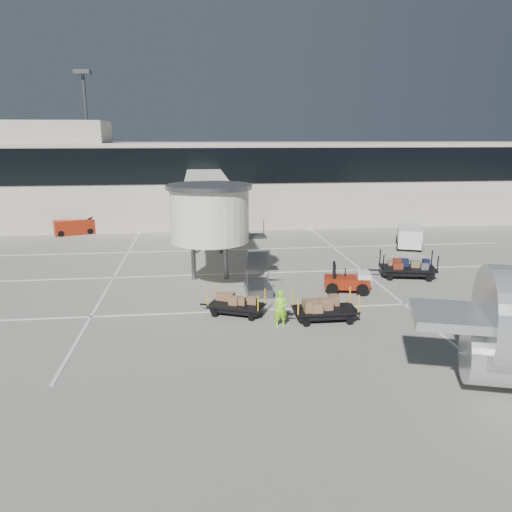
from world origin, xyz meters
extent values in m
plane|color=#B8B3A5|center=(0.00, 0.00, 0.00)|extent=(140.00, 140.00, 0.00)
cube|color=white|center=(0.00, 2.00, 0.01)|extent=(40.00, 0.15, 0.02)
cube|color=white|center=(0.00, 9.00, 0.01)|extent=(40.00, 0.15, 0.02)
cube|color=white|center=(0.00, 16.00, 0.01)|extent=(40.00, 0.15, 0.02)
cube|color=white|center=(6.00, 10.00, 0.01)|extent=(0.15, 30.00, 0.02)
cube|color=white|center=(-10.00, 10.00, 0.01)|extent=(0.15, 30.00, 0.02)
cube|color=beige|center=(0.00, 30.00, 4.00)|extent=(64.00, 12.00, 8.00)
cube|color=black|center=(0.00, 23.95, 6.00)|extent=(64.00, 0.12, 3.20)
cube|color=beige|center=(-18.00, 28.00, 9.00)|extent=(10.00, 6.00, 2.00)
cylinder|color=slate|center=(-16.00, 34.00, 7.50)|extent=(0.36, 0.36, 15.00)
cube|color=slate|center=(-16.00, 34.00, 15.00)|extent=(1.60, 1.60, 0.40)
cube|color=white|center=(-4.00, 15.00, 4.30)|extent=(3.00, 18.00, 2.80)
cylinder|color=white|center=(-4.00, 6.00, 4.30)|extent=(4.40, 4.40, 3.00)
cylinder|color=slate|center=(-4.00, 6.00, 5.90)|extent=(4.80, 4.80, 0.25)
cylinder|color=slate|center=(-5.00, 8.00, 1.45)|extent=(0.28, 0.28, 2.90)
cylinder|color=slate|center=(-3.00, 8.00, 1.45)|extent=(0.28, 0.28, 2.90)
cylinder|color=slate|center=(-5.00, 15.00, 1.45)|extent=(0.28, 0.28, 2.90)
cylinder|color=slate|center=(-3.00, 15.00, 1.45)|extent=(0.28, 0.28, 2.90)
cylinder|color=slate|center=(-5.00, 22.00, 1.45)|extent=(0.28, 0.28, 2.90)
cylinder|color=slate|center=(-3.00, 22.00, 1.45)|extent=(0.28, 0.28, 2.90)
cube|color=slate|center=(-1.40, 5.00, 0.25)|extent=(1.40, 2.60, 0.50)
cube|color=slate|center=(-1.40, 5.60, 1.60)|extent=(1.20, 2.60, 2.06)
cube|color=slate|center=(-1.40, 7.00, 2.85)|extent=(1.40, 1.20, 0.12)
cube|color=maroon|center=(3.61, 4.48, 0.57)|extent=(2.68, 1.70, 0.62)
cube|color=white|center=(4.53, 4.28, 0.98)|extent=(0.95, 1.27, 0.36)
cube|color=black|center=(2.91, 4.63, 1.19)|extent=(0.34, 1.04, 0.93)
cylinder|color=black|center=(2.66, 4.00, 0.33)|extent=(0.70, 0.39, 0.66)
cylinder|color=black|center=(2.95, 5.31, 0.33)|extent=(0.70, 0.39, 0.66)
cylinder|color=black|center=(4.28, 3.64, 0.33)|extent=(0.70, 0.39, 0.66)
cylinder|color=black|center=(4.57, 4.96, 0.33)|extent=(0.70, 0.39, 0.66)
cube|color=black|center=(8.23, 6.84, 0.61)|extent=(3.63, 2.36, 0.13)
cube|color=black|center=(8.23, 6.84, 0.41)|extent=(3.25, 2.04, 0.28)
cube|color=black|center=(6.22, 7.29, 0.45)|extent=(0.78, 0.26, 0.09)
cylinder|color=black|center=(6.93, 6.36, 0.19)|extent=(0.40, 0.23, 0.38)
cylinder|color=black|center=(7.25, 7.83, 0.19)|extent=(0.40, 0.23, 0.38)
cylinder|color=black|center=(9.21, 5.85, 0.19)|extent=(0.40, 0.23, 0.38)
cylinder|color=black|center=(9.54, 7.32, 0.19)|extent=(0.40, 0.23, 0.38)
cylinder|color=black|center=(6.50, 6.46, 1.12)|extent=(0.08, 0.08, 1.00)
cylinder|color=black|center=(6.83, 7.93, 1.12)|extent=(0.08, 0.08, 1.00)
cylinder|color=black|center=(9.64, 5.76, 1.12)|extent=(0.08, 0.08, 1.00)
cylinder|color=black|center=(9.96, 7.23, 1.12)|extent=(0.08, 0.08, 1.00)
cube|color=maroon|center=(7.07, 7.25, 0.86)|extent=(0.58, 0.43, 0.36)
cube|color=maroon|center=(8.02, 6.56, 0.93)|extent=(0.54, 0.48, 0.50)
cube|color=maroon|center=(8.26, 7.37, 0.89)|extent=(0.47, 0.44, 0.42)
cube|color=olive|center=(7.94, 6.75, 0.83)|extent=(0.64, 0.45, 0.30)
cube|color=#111936|center=(7.24, 6.84, 0.88)|extent=(0.62, 0.54, 0.40)
cube|color=maroon|center=(7.84, 6.71, 0.82)|extent=(0.44, 0.36, 0.29)
cube|color=#111936|center=(7.48, 6.85, 0.85)|extent=(0.59, 0.45, 0.34)
cube|color=#535358|center=(7.37, 6.59, 0.83)|extent=(0.61, 0.44, 0.31)
cube|color=#535358|center=(8.59, 6.43, 0.86)|extent=(0.61, 0.40, 0.36)
cube|color=black|center=(1.24, 0.18, 0.55)|extent=(3.00, 1.51, 0.12)
cube|color=black|center=(1.24, 0.18, 0.37)|extent=(2.70, 1.28, 0.25)
cube|color=black|center=(-0.60, 0.17, 0.40)|extent=(0.70, 0.08, 0.08)
cylinder|color=black|center=(0.20, -0.50, 0.17)|extent=(0.34, 0.14, 0.34)
cylinder|color=black|center=(0.19, 0.85, 0.17)|extent=(0.34, 0.14, 0.34)
cylinder|color=black|center=(2.29, -0.49, 0.17)|extent=(0.34, 0.14, 0.34)
cylinder|color=black|center=(2.29, 0.85, 0.17)|extent=(0.34, 0.14, 0.34)
cylinder|color=yellow|center=(-0.19, -0.50, 1.00)|extent=(0.07, 0.07, 0.90)
cylinder|color=yellow|center=(-0.20, 0.84, 1.00)|extent=(0.07, 0.07, 0.90)
cylinder|color=yellow|center=(2.68, -0.49, 1.00)|extent=(0.07, 0.07, 0.90)
cylinder|color=yellow|center=(2.67, 0.86, 1.00)|extent=(0.07, 0.07, 0.90)
cube|color=olive|center=(1.46, 0.17, 0.86)|extent=(0.44, 0.52, 0.51)
cube|color=olive|center=(0.58, -0.08, 0.80)|extent=(0.52, 0.42, 0.38)
cube|color=olive|center=(1.90, 0.47, 0.87)|extent=(0.57, 0.36, 0.52)
cube|color=olive|center=(2.29, 0.09, 0.84)|extent=(0.57, 0.53, 0.47)
cube|color=olive|center=(1.74, 0.53, 0.86)|extent=(0.63, 0.40, 0.51)
cube|color=olive|center=(1.63, 0.31, 0.80)|extent=(0.63, 0.53, 0.37)
cube|color=olive|center=(1.80, 0.06, 0.87)|extent=(0.60, 0.52, 0.52)
cube|color=olive|center=(0.55, 0.66, 0.87)|extent=(0.52, 0.48, 0.51)
cube|color=black|center=(-2.88, 1.47, 0.49)|extent=(2.99, 2.30, 0.11)
cube|color=black|center=(-2.88, 1.47, 0.33)|extent=(2.66, 2.00, 0.22)
cube|color=black|center=(-4.39, 2.13, 0.36)|extent=(0.60, 0.32, 0.07)
cylinder|color=black|center=(-3.98, 1.29, 0.15)|extent=(0.33, 0.24, 0.30)
cylinder|color=black|center=(-3.50, 2.39, 0.15)|extent=(0.33, 0.24, 0.30)
cylinder|color=black|center=(-2.26, 0.54, 0.15)|extent=(0.33, 0.24, 0.30)
cylinder|color=black|center=(-1.78, 1.64, 0.15)|extent=(0.33, 0.24, 0.30)
cylinder|color=yellow|center=(-4.30, 1.43, 0.89)|extent=(0.06, 0.06, 0.80)
cylinder|color=yellow|center=(-3.82, 2.53, 0.89)|extent=(0.06, 0.06, 0.80)
cylinder|color=yellow|center=(-1.95, 0.40, 0.89)|extent=(0.06, 0.06, 0.80)
cylinder|color=yellow|center=(-1.46, 1.50, 0.89)|extent=(0.06, 0.06, 0.80)
cube|color=olive|center=(-3.38, 1.51, 0.76)|extent=(0.55, 0.53, 0.43)
cube|color=olive|center=(-2.46, 1.60, 0.76)|extent=(0.60, 0.53, 0.43)
cube|color=olive|center=(-3.73, 1.52, 0.76)|extent=(0.54, 0.51, 0.43)
cube|color=olive|center=(-2.56, 0.97, 0.77)|extent=(0.51, 0.46, 0.46)
cube|color=olive|center=(-2.86, 1.32, 0.78)|extent=(0.69, 0.62, 0.46)
imported|color=#8FFF1A|center=(-0.97, -0.32, 0.88)|extent=(0.64, 0.43, 1.76)
cube|color=white|center=(12.02, 15.38, 0.94)|extent=(3.18, 4.63, 1.39)
cube|color=white|center=(12.71, 17.17, 0.67)|extent=(1.72, 1.06, 0.80)
cube|color=black|center=(12.08, 15.55, 1.30)|extent=(2.61, 3.14, 0.55)
cylinder|color=black|center=(10.71, 14.36, 0.30)|extent=(0.42, 0.64, 0.61)
cylinder|color=black|center=(12.29, 13.74, 0.30)|extent=(0.42, 0.64, 0.61)
cylinder|color=black|center=(11.74, 17.02, 0.30)|extent=(0.42, 0.64, 0.61)
cylinder|color=black|center=(13.33, 16.41, 0.30)|extent=(0.42, 0.64, 0.61)
cube|color=maroon|center=(-15.75, 24.00, 0.67)|extent=(3.66, 2.57, 1.33)
cube|color=black|center=(-14.34, 24.56, 1.51)|extent=(1.25, 1.47, 0.47)
cylinder|color=black|center=(-16.67, 22.96, 0.27)|extent=(0.58, 0.40, 0.53)
cylinder|color=black|center=(-17.13, 24.12, 0.27)|extent=(0.58, 0.40, 0.53)
cylinder|color=black|center=(-14.36, 23.88, 0.27)|extent=(0.58, 0.40, 0.53)
cylinder|color=black|center=(-14.82, 25.04, 0.27)|extent=(0.58, 0.40, 0.53)
cylinder|color=silver|center=(5.56, -7.42, 1.40)|extent=(3.22, 2.82, 2.08)
cube|color=silver|center=(5.56, -7.42, 2.22)|extent=(0.76, 0.44, 1.00)
camera|label=1|loc=(-4.67, -21.83, 8.62)|focal=35.00mm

